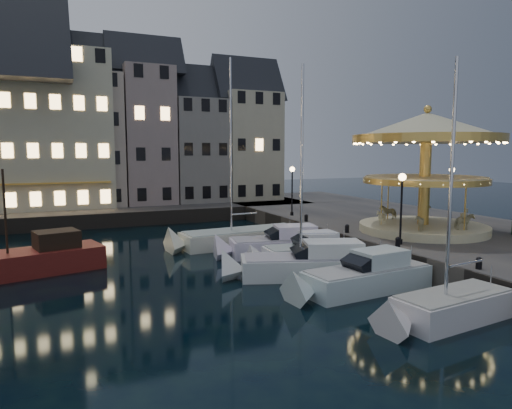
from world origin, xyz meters
name	(u,v)px	position (x,y,z in m)	size (l,w,h in m)	color
ground	(301,284)	(0.00, 0.00, 0.00)	(160.00, 160.00, 0.00)	black
quay_east	(425,233)	(14.00, 6.00, 0.65)	(16.00, 56.00, 1.30)	#474442
quay_north	(93,213)	(-8.00, 28.00, 0.65)	(44.00, 12.00, 1.30)	#474442
quaywall_e	(335,241)	(6.00, 6.00, 0.65)	(0.15, 44.00, 1.30)	#47423A
quaywall_n	(122,220)	(-6.00, 22.00, 0.65)	(48.00, 0.15, 1.30)	#47423A
streetlamp_b	(402,198)	(7.20, 1.00, 4.02)	(0.44, 0.44, 4.17)	black
streetlamp_c	(292,184)	(7.20, 14.50, 4.02)	(0.44, 0.44, 4.17)	black
streetlamp_d	(451,185)	(18.50, 8.00, 4.02)	(0.44, 0.44, 4.17)	black
bollard_a	(479,263)	(6.60, -5.00, 1.60)	(0.30, 0.30, 0.57)	black
bollard_b	(398,241)	(6.60, 0.50, 1.60)	(0.30, 0.30, 0.57)	black
bollard_c	(347,228)	(6.60, 5.50, 1.60)	(0.30, 0.30, 0.57)	black
bollard_d	(306,218)	(6.60, 11.00, 1.60)	(0.30, 0.30, 0.57)	black
townhouse_nb	(22,136)	(-14.05, 30.00, 8.28)	(6.16, 8.00, 13.80)	gray
townhouse_nc	(89,132)	(-8.00, 30.00, 8.78)	(6.82, 8.00, 14.80)	#AA9A8B
townhouse_nd	(146,128)	(-2.25, 30.00, 9.28)	(5.50, 8.00, 15.80)	gray
townhouse_ne	(195,142)	(3.20, 30.00, 7.78)	(6.16, 8.00, 12.80)	slate
townhouse_nf	(245,139)	(9.25, 30.00, 8.28)	(6.82, 8.00, 13.80)	#B1AA8E
hotel_corner	(22,120)	(-14.00, 30.00, 9.78)	(17.60, 9.00, 16.80)	beige
motorboat_a	(444,310)	(2.53, -6.93, 0.54)	(6.31, 2.57, 10.38)	silver
motorboat_b	(361,279)	(1.99, -2.28, 0.64)	(7.64, 2.77, 2.15)	silver
motorboat_c	(308,265)	(0.99, 1.01, 0.68)	(8.89, 5.01, 11.96)	silver
motorboat_d	(302,255)	(2.01, 3.44, 0.63)	(6.41, 2.44, 2.15)	silver
motorboat_e	(277,246)	(1.75, 6.35, 0.64)	(7.92, 3.64, 2.15)	silver
motorboat_f	(235,239)	(0.38, 10.29, 0.53)	(10.02, 3.29, 13.28)	beige
red_fishing_boat	(32,261)	(-12.61, 7.76, 0.70)	(8.11, 4.46, 6.01)	maroon
carousel	(426,149)	(11.53, 3.73, 6.88)	(9.69, 9.69, 8.47)	#C2BB90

